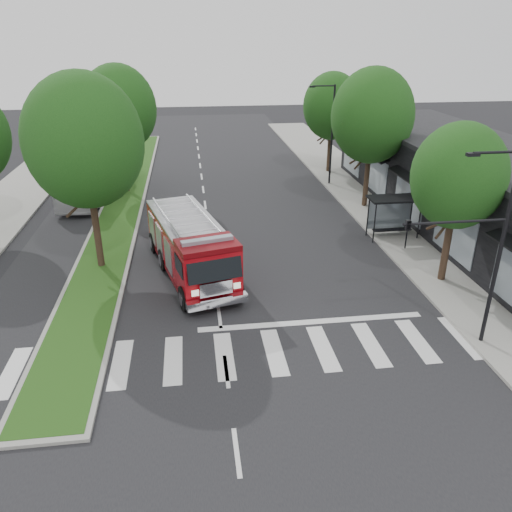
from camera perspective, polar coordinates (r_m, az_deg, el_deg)
The scene contains 14 objects.
ground at distance 22.63m, azimuth -4.20°, elevation -6.93°, with size 140.00×140.00×0.00m, color black.
sidewalk_right at distance 34.30m, azimuth 15.97°, elevation 3.48°, with size 5.00×80.00×0.15m, color gray.
median at distance 39.45m, azimuth -14.74°, elevation 6.31°, with size 3.00×50.00×0.15m.
storefront_row at distance 35.60m, azimuth 23.15°, elevation 7.33°, with size 8.00×30.00×5.00m, color black.
bus_shelter at distance 31.57m, azimuth 15.46°, elevation 5.55°, with size 3.20×1.60×2.61m.
tree_right_near at distance 25.47m, azimuth 22.12°, elevation 8.42°, with size 4.40×4.40×8.05m.
tree_right_mid at distance 35.97m, azimuth 13.16°, elevation 15.32°, with size 5.60×5.60×9.72m.
tree_right_far at distance 45.48m, azimuth 8.68°, elevation 16.57°, with size 5.00×5.00×8.73m.
tree_median_near at distance 26.32m, azimuth -19.04°, elevation 12.28°, with size 5.80×5.80×10.16m.
tree_median_far at distance 40.02m, azimuth -15.43°, elevation 15.94°, with size 5.60×5.60×9.72m.
streetlight_right_near at distance 20.29m, azimuth 24.30°, elevation 1.77°, with size 4.08×0.22×8.00m.
streetlight_right_far at distance 41.57m, azimuth 8.50°, elevation 13.99°, with size 2.11×0.20×8.00m.
fire_engine at distance 26.04m, azimuth -7.53°, elevation 1.11°, with size 4.95×9.73×3.24m.
city_bus at distance 40.66m, azimuth -18.29°, elevation 8.47°, with size 2.48×10.60×2.95m, color #B5B5B9.
Camera 1 is at (-0.92, -19.36, 11.67)m, focal length 35.00 mm.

